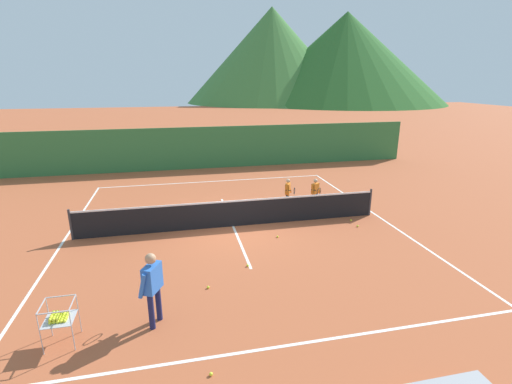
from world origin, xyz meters
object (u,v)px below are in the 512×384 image
at_px(tennis_ball_3, 208,287).
at_px(tennis_ball_6, 248,265).
at_px(student_0, 288,191).
at_px(tennis_ball_0, 358,226).
at_px(instructor, 152,282).
at_px(ball_cart, 58,317).
at_px(student_1, 315,190).
at_px(tennis_ball_5, 211,374).
at_px(tennis_ball_1, 278,237).
at_px(tennis_ball_2, 351,220).
at_px(tennis_net, 233,213).

distance_m(tennis_ball_3, tennis_ball_6, 1.49).
relative_size(student_0, tennis_ball_0, 18.03).
bearing_deg(student_0, instructor, -127.24).
height_order(instructor, student_0, instructor).
bearing_deg(ball_cart, student_1, 39.90).
relative_size(student_0, tennis_ball_3, 18.03).
bearing_deg(ball_cart, tennis_ball_5, -28.01).
bearing_deg(tennis_ball_3, tennis_ball_0, 27.53).
bearing_deg(tennis_ball_0, ball_cart, -153.50).
distance_m(instructor, tennis_ball_0, 8.00).
xyz_separation_m(student_0, tennis_ball_5, (-3.97, -8.29, -0.70)).
height_order(student_0, tennis_ball_1, student_0).
xyz_separation_m(student_1, tennis_ball_1, (-2.29, -2.57, -0.70)).
height_order(student_1, tennis_ball_6, student_1).
bearing_deg(tennis_ball_1, tennis_ball_0, 5.30).
height_order(ball_cart, tennis_ball_1, ball_cart).
bearing_deg(ball_cart, tennis_ball_6, 28.38).
relative_size(tennis_ball_5, tennis_ball_6, 1.00).
xyz_separation_m(ball_cart, tennis_ball_1, (5.59, 4.02, -0.56)).
xyz_separation_m(instructor, student_1, (6.07, 6.36, -0.27)).
bearing_deg(tennis_ball_3, tennis_ball_2, 31.80).
xyz_separation_m(tennis_ball_1, tennis_ball_3, (-2.55, -2.63, 0.00)).
distance_m(student_1, tennis_ball_2, 2.01).
height_order(ball_cart, tennis_ball_5, ball_cart).
height_order(tennis_ball_0, tennis_ball_2, same).
relative_size(student_0, ball_cart, 1.36).
bearing_deg(tennis_ball_0, tennis_ball_2, 87.66).
relative_size(instructor, tennis_ball_3, 24.52).
distance_m(instructor, tennis_ball_3, 1.94).
bearing_deg(tennis_ball_3, tennis_ball_6, 36.99).
height_order(tennis_net, instructor, instructor).
relative_size(tennis_net, student_0, 8.75).
bearing_deg(tennis_ball_3, tennis_net, 72.19).
relative_size(student_1, tennis_ball_6, 17.80).
bearing_deg(tennis_ball_2, instructor, -145.89).
distance_m(student_0, tennis_ball_1, 3.10).
bearing_deg(tennis_ball_2, ball_cart, -150.63).
distance_m(student_1, tennis_ball_0, 2.50).
distance_m(student_0, tennis_ball_5, 9.21).
bearing_deg(tennis_net, tennis_ball_1, -44.92).
height_order(student_0, tennis_ball_6, student_0).
xyz_separation_m(instructor, tennis_ball_0, (6.82, 4.07, -0.97)).
relative_size(student_1, tennis_ball_5, 17.80).
bearing_deg(ball_cart, tennis_ball_1, 35.72).
height_order(tennis_net, tennis_ball_6, tennis_net).
height_order(ball_cart, tennis_ball_3, ball_cart).
height_order(student_1, ball_cart, student_1).
height_order(ball_cart, tennis_ball_2, ball_cart).
xyz_separation_m(ball_cart, tennis_ball_6, (4.23, 2.29, -0.56)).
distance_m(student_1, tennis_ball_6, 5.69).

